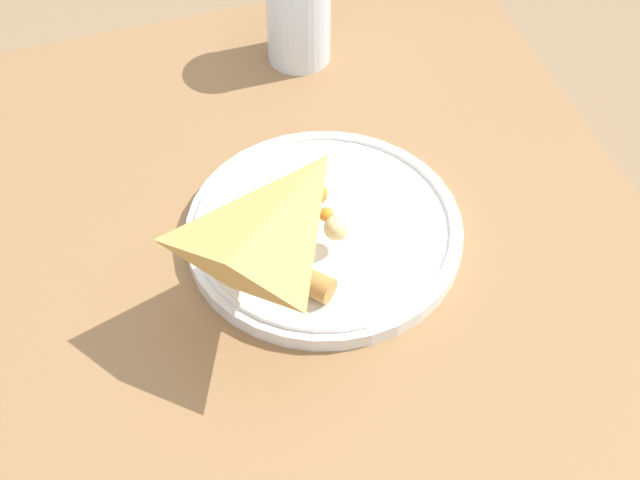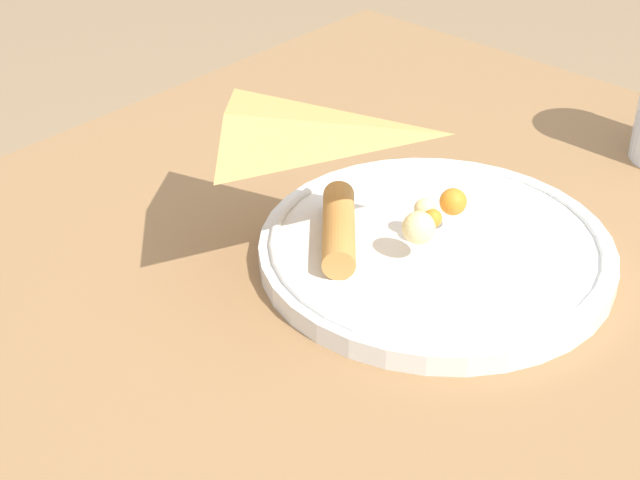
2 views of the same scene
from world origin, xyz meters
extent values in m
cube|color=olive|center=(0.00, 0.00, 0.71)|extent=(1.07, 0.70, 0.03)
cube|color=#4C3823|center=(-0.48, -0.30, 0.35)|extent=(0.06, 0.06, 0.70)
cylinder|color=white|center=(-0.15, 0.03, 0.74)|extent=(0.26, 0.26, 0.02)
torus|color=white|center=(-0.15, 0.03, 0.74)|extent=(0.25, 0.25, 0.01)
pyramid|color=#DBA351|center=(-0.16, 0.04, 0.75)|extent=(0.18, 0.19, 0.02)
cylinder|color=#C68942|center=(-0.11, -0.02, 0.76)|extent=(0.09, 0.08, 0.02)
sphere|color=#EFDB93|center=(-0.15, 0.02, 0.77)|extent=(0.02, 0.02, 0.02)
sphere|color=orange|center=(-0.15, 0.03, 0.77)|extent=(0.01, 0.01, 0.01)
sphere|color=orange|center=(-0.17, 0.03, 0.77)|extent=(0.02, 0.02, 0.02)
sphere|color=#EFDB93|center=(-0.13, 0.04, 0.77)|extent=(0.02, 0.02, 0.02)
camera|label=1|loc=(0.42, -0.16, 1.44)|focal=55.00mm
camera|label=2|loc=(0.35, 0.37, 1.14)|focal=55.00mm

